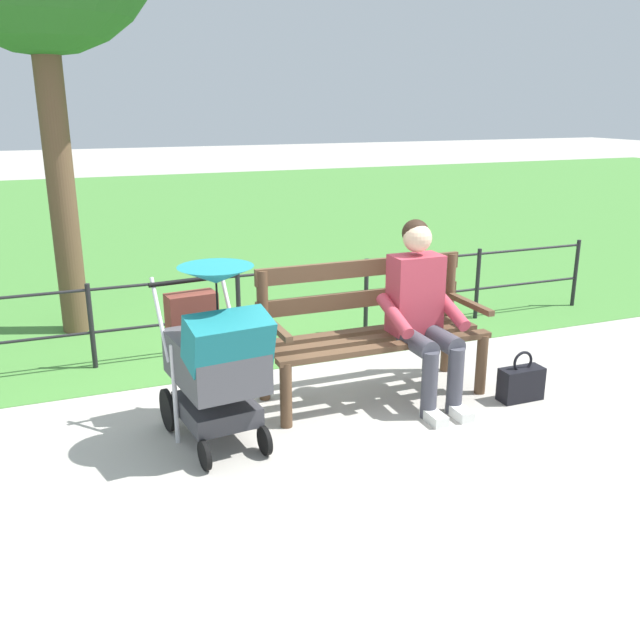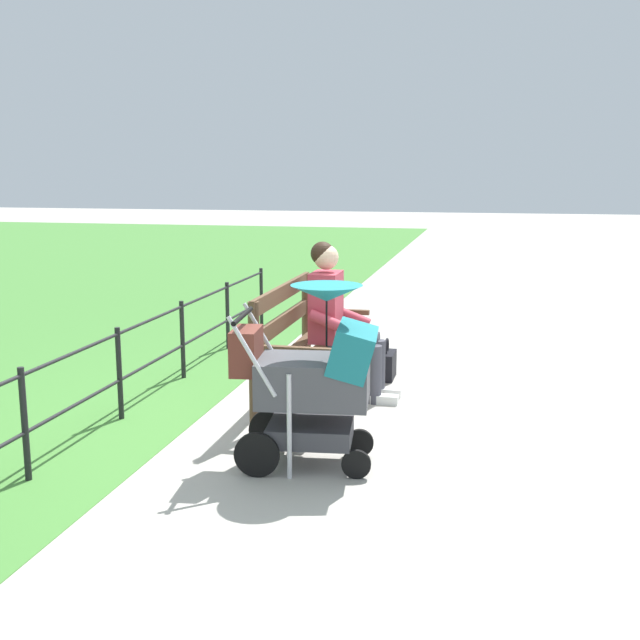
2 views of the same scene
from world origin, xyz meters
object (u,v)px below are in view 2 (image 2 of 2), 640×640
person_on_bench (339,316)px  handbag (387,365)px  park_bench (304,341)px  stroller (315,374)px

person_on_bench → handbag: 0.91m
handbag → park_bench: bearing=-29.0°
stroller → handbag: size_ratio=3.11×
park_bench → person_on_bench: (-0.29, 0.22, 0.15)m
park_bench → handbag: park_bench is taller
park_bench → handbag: bearing=151.0°
park_bench → person_on_bench: bearing=142.4°
park_bench → handbag: (-0.95, 0.53, -0.40)m
stroller → handbag: 2.22m
person_on_bench → handbag: bearing=155.3°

